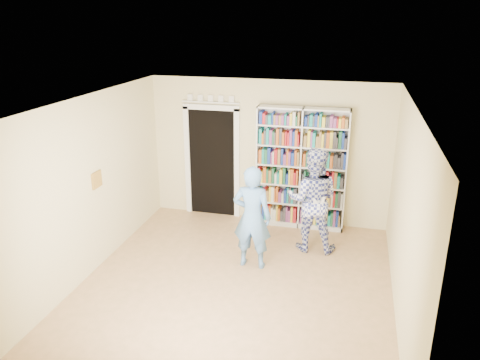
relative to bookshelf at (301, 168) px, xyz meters
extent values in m
plane|color=#957448|center=(-0.64, -2.34, -1.14)|extent=(5.00, 5.00, 0.00)
plane|color=white|center=(-0.64, -2.34, 1.56)|extent=(5.00, 5.00, 0.00)
plane|color=beige|center=(-0.64, 0.16, 0.21)|extent=(4.50, 0.00, 4.50)
plane|color=beige|center=(-2.89, -2.34, 0.21)|extent=(0.00, 5.00, 5.00)
plane|color=beige|center=(1.61, -2.34, 0.21)|extent=(0.00, 5.00, 5.00)
cube|color=white|center=(0.00, 0.00, -0.01)|extent=(1.64, 0.31, 2.25)
cube|color=white|center=(0.00, 0.00, -0.01)|extent=(0.03, 0.31, 2.25)
cube|color=black|center=(-1.74, 0.14, -0.09)|extent=(0.90, 0.03, 2.10)
cube|color=white|center=(-2.24, 0.12, -0.09)|extent=(0.10, 0.06, 2.20)
cube|color=white|center=(-1.24, 0.12, -0.09)|extent=(0.10, 0.06, 2.20)
cube|color=white|center=(-1.74, 0.12, 1.01)|extent=(1.10, 0.06, 0.10)
cube|color=white|center=(-1.74, 0.12, 1.11)|extent=(1.10, 0.08, 0.02)
cube|color=brown|center=(-2.87, -2.14, 0.26)|extent=(0.03, 0.25, 0.25)
imported|color=#5788C2|center=(-0.54, -1.70, -0.31)|extent=(0.62, 0.41, 1.66)
imported|color=navy|center=(0.31, -0.89, -0.25)|extent=(0.87, 0.69, 1.78)
cube|color=white|center=(0.43, -1.11, -0.24)|extent=(0.17, 0.09, 0.27)
camera|label=1|loc=(0.88, -8.14, 2.64)|focal=35.00mm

